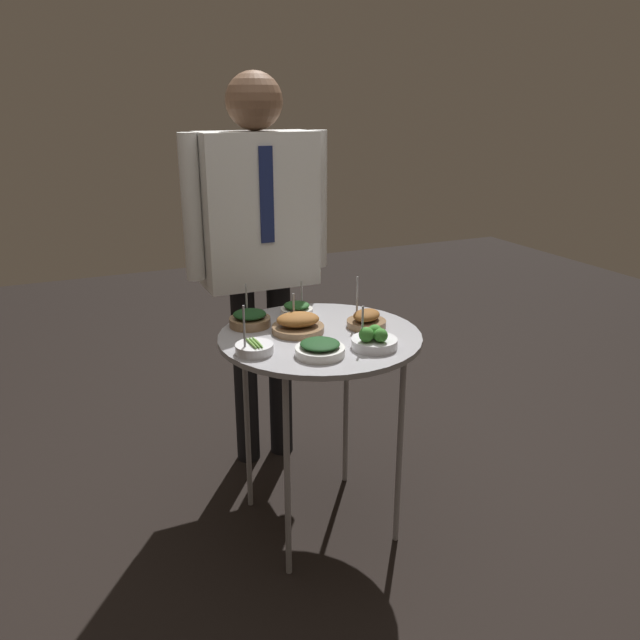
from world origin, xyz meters
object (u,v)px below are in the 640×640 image
object	(u,v)px
bowl_spinach_mid_right	(250,319)
bowl_spinach_back_right	(320,349)
bowl_asparagus_front_center	(254,348)
bowl_roast_far_rim	(366,319)
bowl_spinach_mid_left	(296,310)
waiter_figure	(258,229)
bowl_roast_center	(298,324)
serving_cart	(320,349)
bowl_broccoli_front_left	(374,339)

from	to	relation	value
bowl_spinach_mid_right	bowl_spinach_back_right	xyz separation A→B (m)	(0.11, -0.34, -0.00)
bowl_asparagus_front_center	bowl_roast_far_rim	bearing A→B (deg)	9.99
bowl_spinach_mid_right	bowl_spinach_mid_left	bearing A→B (deg)	9.95
bowl_asparagus_front_center	waiter_figure	distance (m)	0.69
bowl_roast_center	bowl_spinach_mid_right	bearing A→B (deg)	135.65
serving_cart	bowl_spinach_mid_right	bearing A→B (deg)	137.22
bowl_roast_far_rim	serving_cart	bearing A→B (deg)	-178.59
bowl_spinach_mid_left	waiter_figure	bearing A→B (deg)	94.18
bowl_roast_far_rim	bowl_spinach_mid_right	xyz separation A→B (m)	(-0.36, 0.17, -0.00)
serving_cart	bowl_spinach_back_right	xyz separation A→B (m)	(-0.08, -0.17, 0.08)
serving_cart	bowl_roast_far_rim	distance (m)	0.19
bowl_roast_far_rim	bowl_broccoli_front_left	bearing A→B (deg)	-110.78
serving_cart	bowl_spinach_mid_right	xyz separation A→B (m)	(-0.19, 0.17, 0.08)
bowl_spinach_mid_right	bowl_spinach_mid_left	world-z (taller)	bowl_spinach_mid_right
bowl_spinach_mid_right	bowl_roast_far_rim	bearing A→B (deg)	-25.06
bowl_spinach_mid_right	bowl_asparagus_front_center	size ratio (longest dim) A/B	0.89
serving_cart	bowl_roast_far_rim	xyz separation A→B (m)	(0.18, 0.00, 0.08)
bowl_spinach_back_right	serving_cart	bearing A→B (deg)	65.82
bowl_broccoli_front_left	bowl_spinach_mid_left	xyz separation A→B (m)	(-0.11, 0.39, -0.01)
bowl_asparagus_front_center	waiter_figure	bearing A→B (deg)	69.40
bowl_spinach_mid_right	waiter_figure	bearing A→B (deg)	65.83
bowl_roast_center	bowl_broccoli_front_left	size ratio (longest dim) A/B	1.21
serving_cart	bowl_broccoli_front_left	distance (m)	0.23
bowl_spinach_mid_left	bowl_spinach_back_right	world-z (taller)	bowl_spinach_mid_left
serving_cart	bowl_spinach_back_right	world-z (taller)	bowl_spinach_back_right
bowl_asparagus_front_center	waiter_figure	xyz separation A→B (m)	(0.23, 0.61, 0.25)
bowl_spinach_mid_left	bowl_spinach_back_right	xyz separation A→B (m)	(-0.07, -0.38, -0.00)
bowl_roast_far_rim	bowl_asparagus_front_center	world-z (taller)	bowl_roast_far_rim
bowl_spinach_mid_left	bowl_roast_center	bearing A→B (deg)	-109.56
bowl_broccoli_front_left	bowl_spinach_mid_right	size ratio (longest dim) A/B	1.02
serving_cart	bowl_spinach_mid_left	distance (m)	0.22
bowl_spinach_mid_right	waiter_figure	xyz separation A→B (m)	(0.16, 0.36, 0.24)
waiter_figure	bowl_spinach_mid_left	bearing A→B (deg)	-85.82
serving_cart	bowl_spinach_mid_left	size ratio (longest dim) A/B	5.99
bowl_roast_center	bowl_spinach_mid_right	distance (m)	0.18
bowl_roast_center	bowl_spinach_back_right	xyz separation A→B (m)	(-0.02, -0.22, -0.01)
bowl_roast_center	bowl_asparagus_front_center	bearing A→B (deg)	-148.41
bowl_broccoli_front_left	bowl_spinach_mid_right	distance (m)	0.46
bowl_spinach_back_right	waiter_figure	xyz separation A→B (m)	(0.05, 0.70, 0.24)
bowl_spinach_mid_right	bowl_roast_center	bearing A→B (deg)	-44.35
bowl_asparagus_front_center	bowl_spinach_back_right	size ratio (longest dim) A/B	1.05
serving_cart	bowl_broccoli_front_left	size ratio (longest dim) A/B	5.08
bowl_asparagus_front_center	waiter_figure	world-z (taller)	waiter_figure
bowl_roast_center	bowl_spinach_mid_left	world-z (taller)	bowl_spinach_mid_left
bowl_roast_center	bowl_spinach_back_right	world-z (taller)	bowl_roast_center
bowl_asparagus_front_center	bowl_spinach_mid_left	size ratio (longest dim) A/B	1.30
bowl_broccoli_front_left	waiter_figure	distance (m)	0.77
serving_cart	bowl_asparagus_front_center	size ratio (longest dim) A/B	4.62
bowl_broccoli_front_left	bowl_asparagus_front_center	world-z (taller)	bowl_asparagus_front_center
bowl_roast_center	bowl_asparagus_front_center	world-z (taller)	bowl_asparagus_front_center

